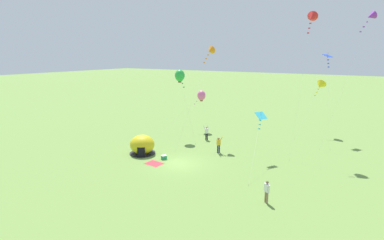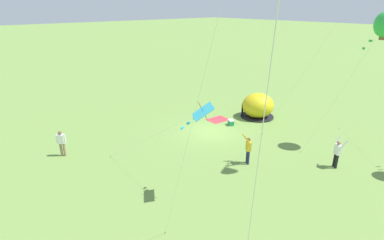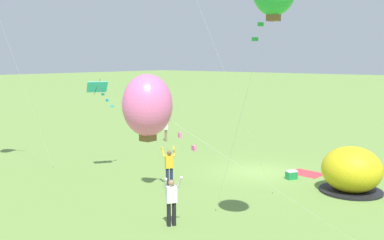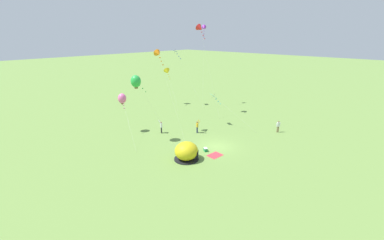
% 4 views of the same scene
% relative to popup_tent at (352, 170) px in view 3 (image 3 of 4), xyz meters
% --- Properties ---
extents(ground_plane, '(300.00, 300.00, 0.00)m').
position_rel_popup_tent_xyz_m(ground_plane, '(5.15, -0.38, -1.00)').
color(ground_plane, olive).
extents(popup_tent, '(2.81, 2.81, 2.10)m').
position_rel_popup_tent_xyz_m(popup_tent, '(0.00, 0.00, 0.00)').
color(popup_tent, gold).
rests_on(popup_tent, ground).
extents(picnic_blanket, '(1.80, 1.43, 0.01)m').
position_rel_popup_tent_xyz_m(picnic_blanket, '(3.01, -1.75, -0.99)').
color(picnic_blanket, '#CC333D').
rests_on(picnic_blanket, ground).
extents(cooler_box, '(0.57, 0.64, 0.44)m').
position_rel_popup_tent_xyz_m(cooler_box, '(3.10, -0.22, -0.78)').
color(cooler_box, '#1E8C4C').
rests_on(cooler_box, ground).
extents(person_arms_raised, '(0.66, 0.72, 1.89)m').
position_rel_popup_tent_xyz_m(person_arms_raised, '(7.00, 4.63, 0.00)').
color(person_arms_raised, '#1E2347').
rests_on(person_arms_raised, ground).
extents(person_far_back, '(0.49, 0.42, 1.72)m').
position_rel_popup_tent_xyz_m(person_far_back, '(15.12, -3.76, -0.03)').
color(person_far_back, '#8C7251').
rests_on(person_far_back, ground).
extents(person_flying_kite, '(0.65, 0.72, 1.89)m').
position_rel_popup_tent_xyz_m(person_flying_kite, '(3.42, 8.37, 0.00)').
color(person_flying_kite, black).
rests_on(person_flying_kite, ground).
extents(kite_pink, '(3.48, 7.46, 5.70)m').
position_rel_popup_tent_xyz_m(kite_pink, '(0.14, 12.70, 3.97)').
color(kite_pink, silver).
rests_on(kite_pink, ground).
extents(kite_cyan, '(2.19, 7.59, 5.00)m').
position_rel_popup_tent_xyz_m(kite_cyan, '(11.44, 5.11, 3.43)').
color(kite_cyan, silver).
rests_on(kite_cyan, ground).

